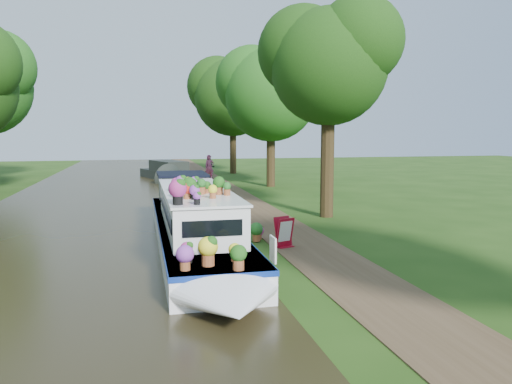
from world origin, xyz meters
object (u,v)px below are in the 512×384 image
Objects in this scene: sandwich_board at (284,234)px; pedestrian_dark at (209,167)px; plant_boat at (196,224)px; pedestrian_pink at (209,167)px; second_boat at (169,172)px.

sandwich_board is 0.57× the size of pedestrian_dark.
pedestrian_pink is (3.41, 22.32, 0.11)m from plant_boat.
plant_boat is 14.63× the size of sandwich_board.
sandwich_board is at bearing -100.66° from pedestrian_pink.
pedestrian_pink is (0.71, 22.40, 0.51)m from sandwich_board.
pedestrian_dark is (0.20, 1.50, -0.12)m from pedestrian_pink.
pedestrian_dark is at bearing 67.19° from sandwich_board.
plant_boat reaches higher than pedestrian_dark.
plant_boat is at bearing 157.64° from sandwich_board.
plant_boat is 8.32× the size of pedestrian_dark.
plant_boat reaches higher than second_boat.
plant_boat is at bearing -87.83° from pedestrian_dark.
pedestrian_dark is at bearing -8.51° from second_boat.
pedestrian_pink is 1.52m from pedestrian_dark.
pedestrian_pink reaches higher than sandwich_board.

